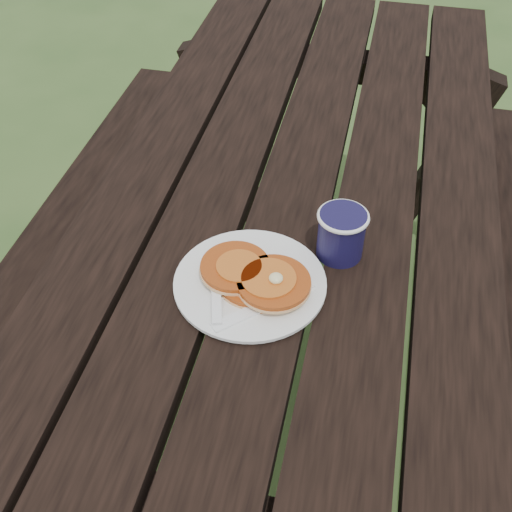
% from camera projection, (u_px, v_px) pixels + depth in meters
% --- Properties ---
extents(ground, '(60.00, 60.00, 0.00)m').
position_uv_depth(ground, '(284.00, 405.00, 1.74)').
color(ground, '#324F21').
rests_on(ground, ground).
extents(picnic_table, '(1.36, 1.80, 0.75)m').
position_uv_depth(picnic_table, '(289.00, 317.00, 1.49)').
color(picnic_table, black).
rests_on(picnic_table, ground).
extents(plate, '(0.29, 0.29, 0.01)m').
position_uv_depth(plate, '(250.00, 284.00, 1.03)').
color(plate, white).
rests_on(plate, picnic_table).
extents(pancake_stack, '(0.18, 0.13, 0.04)m').
position_uv_depth(pancake_stack, '(255.00, 277.00, 1.01)').
color(pancake_stack, '#B44914').
rests_on(pancake_stack, plate).
extents(knife, '(0.14, 0.14, 0.00)m').
position_uv_depth(knife, '(264.00, 305.00, 0.99)').
color(knife, white).
rests_on(knife, plate).
extents(fork, '(0.07, 0.16, 0.01)m').
position_uv_depth(fork, '(216.00, 297.00, 0.99)').
color(fork, white).
rests_on(fork, plate).
extents(coffee_cup, '(0.09, 0.09, 0.09)m').
position_uv_depth(coffee_cup, '(341.00, 231.00, 1.05)').
color(coffee_cup, '#151038').
rests_on(coffee_cup, picnic_table).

